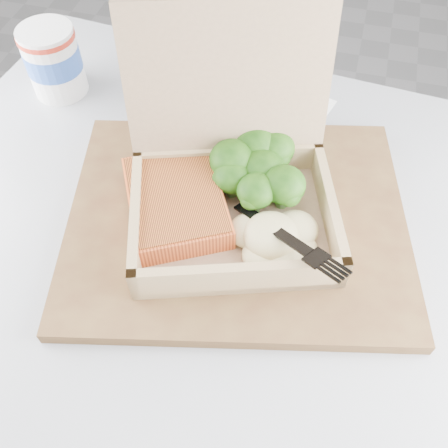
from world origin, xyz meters
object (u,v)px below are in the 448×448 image
(cafe_table, at_px, (189,322))
(serving_tray, at_px, (237,220))
(paper_cup, at_px, (53,59))
(takeout_container, at_px, (232,175))

(cafe_table, xyz_separation_m, serving_tray, (0.05, 0.05, 0.19))
(serving_tray, relative_size, paper_cup, 3.96)
(paper_cup, bearing_deg, serving_tray, -29.44)
(takeout_container, bearing_deg, serving_tray, -71.59)
(takeout_container, relative_size, paper_cup, 2.80)
(cafe_table, distance_m, takeout_container, 0.26)
(paper_cup, bearing_deg, takeout_container, -28.19)
(cafe_table, height_order, paper_cup, paper_cup)
(cafe_table, bearing_deg, takeout_container, 58.88)
(serving_tray, bearing_deg, paper_cup, 150.56)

